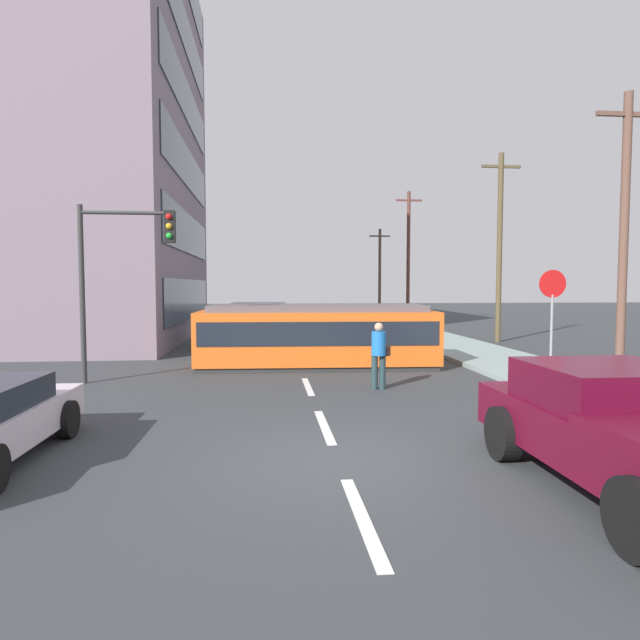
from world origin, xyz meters
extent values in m
plane|color=#34383B|center=(0.00, 10.00, 0.00)|extent=(120.00, 120.00, 0.00)
cube|color=#899C9A|center=(6.80, 6.00, 0.07)|extent=(3.20, 36.00, 0.14)
cube|color=silver|center=(0.00, -2.00, 0.01)|extent=(0.16, 2.40, 0.01)
cube|color=silver|center=(0.00, 2.00, 0.01)|extent=(0.16, 2.40, 0.01)
cube|color=silver|center=(0.00, 6.00, 0.01)|extent=(0.16, 2.40, 0.01)
cube|color=silver|center=(0.00, 15.41, 0.01)|extent=(0.16, 2.40, 0.01)
cube|color=silver|center=(0.00, 21.41, 0.01)|extent=(0.16, 2.40, 0.01)
cube|color=gray|center=(-13.02, 19.75, 9.60)|extent=(16.35, 16.53, 19.20)
cube|color=#2D3847|center=(-4.81, 19.75, 1.92)|extent=(0.06, 14.05, 1.92)
cube|color=#2D3847|center=(-4.81, 19.75, 5.12)|extent=(0.06, 14.05, 1.92)
cube|color=#2D3847|center=(-4.81, 19.75, 8.32)|extent=(0.06, 14.05, 1.92)
cube|color=#2D3847|center=(-4.81, 19.75, 11.52)|extent=(0.06, 14.05, 1.92)
cube|color=#2D3847|center=(-4.81, 19.75, 14.72)|extent=(0.06, 14.05, 1.92)
cube|color=orange|center=(0.55, 9.41, 0.97)|extent=(7.57, 2.76, 1.63)
cube|color=#2D2D2D|center=(0.55, 9.41, 0.07)|extent=(7.42, 2.63, 0.15)
cube|color=#5B5357|center=(0.55, 9.41, 1.88)|extent=(6.81, 2.36, 0.20)
cube|color=#1E232D|center=(0.55, 9.41, 1.16)|extent=(7.27, 2.79, 0.72)
cube|color=#BAACC3|center=(-1.43, 16.47, 1.04)|extent=(2.61, 5.42, 1.47)
cube|color=black|center=(-1.48, 13.84, 1.26)|extent=(2.25, 0.17, 0.88)
cube|color=black|center=(-1.43, 16.47, 1.30)|extent=(2.63, 4.62, 0.59)
cylinder|color=black|center=(-1.46, 14.76, 0.45)|extent=(2.57, 0.95, 0.90)
cylinder|color=black|center=(-1.39, 18.19, 0.45)|extent=(2.57, 0.95, 0.90)
cylinder|color=#22393D|center=(1.63, 5.48, 0.42)|extent=(0.16, 0.16, 0.85)
cylinder|color=#22393D|center=(1.83, 5.48, 0.42)|extent=(0.16, 0.16, 0.85)
cylinder|color=blue|center=(1.73, 5.48, 1.15)|extent=(0.36, 0.36, 0.60)
sphere|color=tan|center=(1.73, 5.48, 1.56)|extent=(0.22, 0.22, 0.22)
cube|color=#4E2821|center=(1.95, 5.53, 0.95)|extent=(0.21, 0.22, 0.24)
cube|color=#550A1E|center=(3.44, -1.68, 0.68)|extent=(2.02, 5.01, 0.65)
cube|color=#4E091F|center=(3.44, -1.13, 1.27)|extent=(1.91, 1.91, 0.55)
cylinder|color=black|center=(2.44, -0.18, 0.40)|extent=(0.28, 0.80, 0.80)
cylinder|color=black|center=(4.44, -0.19, 0.40)|extent=(0.28, 0.80, 0.80)
cylinder|color=black|center=(2.43, -3.18, 0.40)|extent=(0.28, 0.80, 0.80)
cylinder|color=black|center=(-4.44, 1.69, 0.32)|extent=(0.23, 0.64, 0.64)
cylinder|color=gray|center=(6.77, 6.45, 1.24)|extent=(0.07, 0.07, 2.20)
cylinder|color=red|center=(6.77, 6.45, 2.64)|extent=(0.76, 0.04, 0.76)
cylinder|color=#333333|center=(-5.86, 7.06, 2.35)|extent=(0.14, 0.14, 4.70)
cylinder|color=#333333|center=(-4.72, 7.06, 4.50)|extent=(2.28, 0.10, 0.10)
cube|color=black|center=(-3.58, 7.06, 4.15)|extent=(0.28, 0.24, 0.84)
sphere|color=red|center=(-3.58, 6.93, 4.40)|extent=(0.16, 0.16, 0.16)
sphere|color=gold|center=(-3.58, 6.93, 4.15)|extent=(0.16, 0.16, 0.16)
sphere|color=green|center=(-3.58, 6.93, 3.90)|extent=(0.16, 0.16, 0.16)
cylinder|color=brown|center=(8.76, 6.41, 3.92)|extent=(0.24, 0.24, 7.83)
cube|color=brown|center=(8.76, 6.41, 7.23)|extent=(1.80, 0.12, 0.12)
cylinder|color=brown|center=(9.52, 16.22, 4.26)|extent=(0.24, 0.24, 8.53)
cube|color=brown|center=(9.52, 16.22, 7.93)|extent=(1.80, 0.12, 0.12)
cylinder|color=brown|center=(8.69, 29.13, 4.49)|extent=(0.24, 0.24, 8.98)
cube|color=brown|center=(8.69, 29.13, 8.38)|extent=(1.80, 0.12, 0.12)
cylinder|color=brown|center=(8.61, 38.21, 3.68)|extent=(0.24, 0.24, 7.36)
cube|color=brown|center=(8.61, 38.21, 6.76)|extent=(1.80, 0.12, 0.12)
camera|label=1|loc=(-1.06, -7.89, 2.60)|focal=30.79mm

